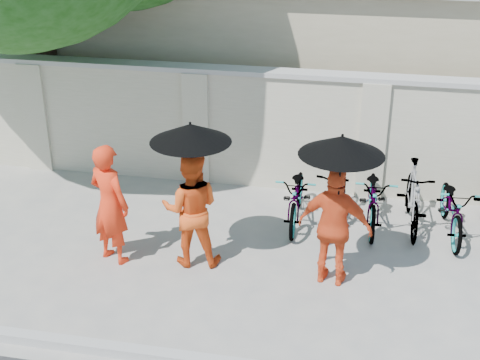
# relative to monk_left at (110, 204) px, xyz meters

# --- Properties ---
(ground) EXTENTS (80.00, 80.00, 0.00)m
(ground) POSITION_rel_monk_left_xyz_m (1.51, -0.28, -0.88)
(ground) COLOR #A9A296
(kerb) EXTENTS (40.00, 0.16, 0.12)m
(kerb) POSITION_rel_monk_left_xyz_m (1.51, -1.98, -0.82)
(kerb) COLOR #A4A4A2
(kerb) RESTS_ON ground
(compound_wall) EXTENTS (20.00, 0.30, 2.00)m
(compound_wall) POSITION_rel_monk_left_xyz_m (2.51, 2.92, 0.12)
(compound_wall) COLOR beige
(compound_wall) RESTS_ON ground
(building_behind) EXTENTS (14.00, 6.00, 3.20)m
(building_behind) POSITION_rel_monk_left_xyz_m (3.51, 6.72, 0.72)
(building_behind) COLOR #B2A68A
(building_behind) RESTS_ON ground
(monk_left) EXTENTS (0.75, 0.64, 1.76)m
(monk_left) POSITION_rel_monk_left_xyz_m (0.00, 0.00, 0.00)
(monk_left) COLOR #FF3213
(monk_left) RESTS_ON ground
(monk_center) EXTENTS (0.91, 0.76, 1.68)m
(monk_center) POSITION_rel_monk_left_xyz_m (1.12, 0.15, -0.04)
(monk_center) COLOR #EB5218
(monk_center) RESTS_ON ground
(parasol_center) EXTENTS (1.07, 1.07, 1.16)m
(parasol_center) POSITION_rel_monk_left_xyz_m (1.17, 0.07, 1.11)
(parasol_center) COLOR black
(parasol_center) RESTS_ON ground
(monk_right) EXTENTS (1.04, 0.57, 1.68)m
(monk_right) POSITION_rel_monk_left_xyz_m (3.10, 0.02, -0.04)
(monk_right) COLOR #EA5021
(monk_right) RESTS_ON ground
(parasol_right) EXTENTS (1.07, 1.07, 1.19)m
(parasol_right) POSITION_rel_monk_left_xyz_m (3.12, -0.06, 1.14)
(parasol_right) COLOR black
(parasol_right) RESTS_ON ground
(bike_0) EXTENTS (0.65, 1.73, 0.90)m
(bike_0) POSITION_rel_monk_left_xyz_m (2.43, 1.63, -0.43)
(bike_0) COLOR #A9A9A9
(bike_0) RESTS_ON ground
(bike_1) EXTENTS (0.70, 1.74, 1.02)m
(bike_1) POSITION_rel_monk_left_xyz_m (3.01, 1.67, -0.37)
(bike_1) COLOR #A9A9A9
(bike_1) RESTS_ON ground
(bike_2) EXTENTS (0.66, 1.77, 0.92)m
(bike_2) POSITION_rel_monk_left_xyz_m (3.60, 1.78, -0.42)
(bike_2) COLOR #A9A9A9
(bike_2) RESTS_ON ground
(bike_3) EXTENTS (0.55, 1.72, 1.03)m
(bike_3) POSITION_rel_monk_left_xyz_m (4.19, 1.82, -0.36)
(bike_3) COLOR #A9A9A9
(bike_3) RESTS_ON ground
(bike_4) EXTENTS (0.72, 1.75, 0.90)m
(bike_4) POSITION_rel_monk_left_xyz_m (4.77, 1.69, -0.43)
(bike_4) COLOR #A9A9A9
(bike_4) RESTS_ON ground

